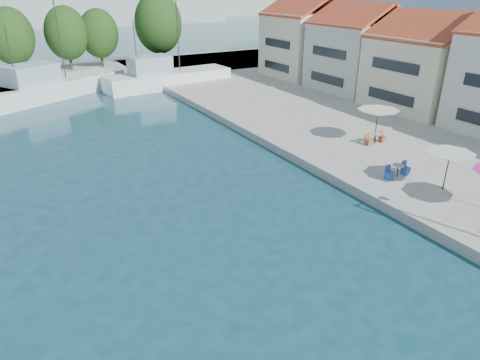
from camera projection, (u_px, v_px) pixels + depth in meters
quay_right at (432, 121)px, 37.64m from camera, size 32.00×92.00×0.60m
quay_far at (20, 81)px, 53.24m from camera, size 90.00×16.00×0.60m
hill_east at (129, 0)px, 161.69m from camera, size 140.00×40.00×12.00m
building_04 at (428, 59)px, 38.95m from camera, size 9.00×8.80×9.20m
building_05 at (358, 46)px, 45.94m from camera, size 8.40×8.80×9.70m
building_06 at (306, 35)px, 52.94m from camera, size 9.00×8.80×10.20m
trawler_03 at (51, 87)px, 46.39m from camera, size 16.78×11.82×10.20m
trawler_04 at (166, 78)px, 50.83m from camera, size 15.31×4.95×10.20m
tree_05 at (11, 36)px, 52.95m from camera, size 5.60×5.60×8.29m
tree_06 at (66, 33)px, 56.60m from camera, size 5.56×5.56×8.24m
tree_07 at (99, 33)px, 58.84m from camera, size 5.26×5.26×7.79m
tree_08 at (158, 23)px, 60.18m from camera, size 6.61×6.61×9.79m
umbrella_white at (450, 157)px, 23.53m from camera, size 2.66×2.66×2.24m
umbrella_cream at (378, 113)px, 30.51m from camera, size 2.97×2.97×2.52m
cafe_table_02 at (397, 172)px, 25.87m from camera, size 1.82×0.70×0.76m
cafe_table_03 at (376, 140)px, 31.27m from camera, size 1.82×0.70×0.76m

